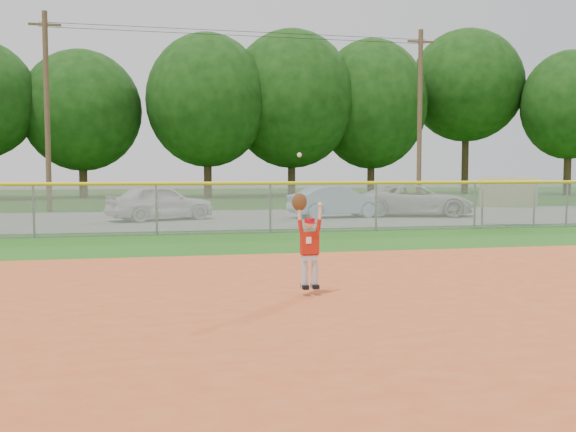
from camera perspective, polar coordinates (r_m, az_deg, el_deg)
The scene contains 11 objects.
ground at distance 9.64m, azimuth 9.48°, elevation -7.15°, with size 120.00×120.00×0.00m, color #1E5112.
clay_infield at distance 7.01m, azimuth 18.74°, elevation -11.39°, with size 24.00×16.00×0.04m, color #B84A21.
parking_strip at distance 25.10m, azimuth -4.09°, elevation -0.21°, with size 44.00×10.00×0.03m, color slate.
car_white_a at distance 24.43m, azimuth -11.29°, elevation 1.22°, with size 1.59×3.96×1.35m, color white.
car_blue at distance 25.40m, azimuth 4.37°, elevation 1.29°, with size 1.33×3.80×1.25m, color #98C6E3.
car_white_b at distance 26.68m, azimuth 11.29°, elevation 1.39°, with size 2.14×4.65×1.29m, color silver.
sponsor_sign at distance 22.88m, azimuth 19.00°, elevation 1.92°, with size 1.78×0.72×1.68m.
outfield_fence at distance 19.13m, azimuth -1.59°, elevation 1.09°, with size 40.06×0.10×1.55m.
power_lines at distance 31.24m, azimuth -3.86°, elevation 9.18°, with size 19.40×0.24×9.00m.
tree_line at distance 47.24m, azimuth -6.76°, elevation 10.88°, with size 62.37×13.00×14.43m.
ballplayer at distance 9.37m, azimuth 1.79°, elevation -2.26°, with size 0.46×0.20×1.99m.
Camera 1 is at (-3.50, -8.78, 1.85)m, focal length 40.00 mm.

